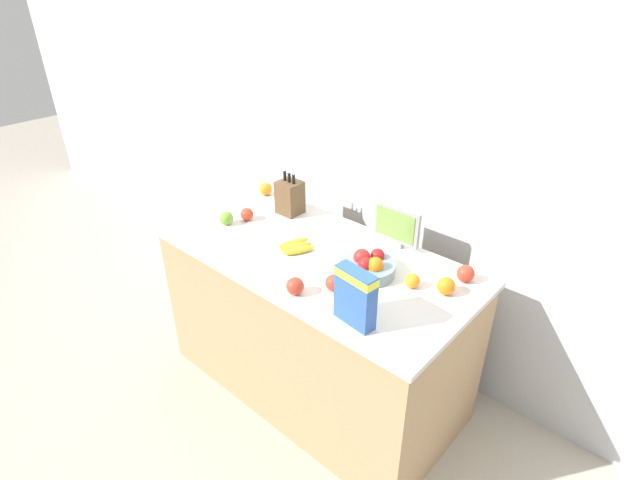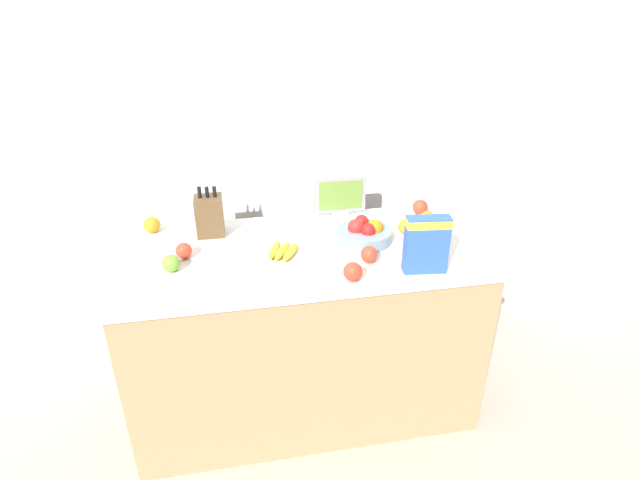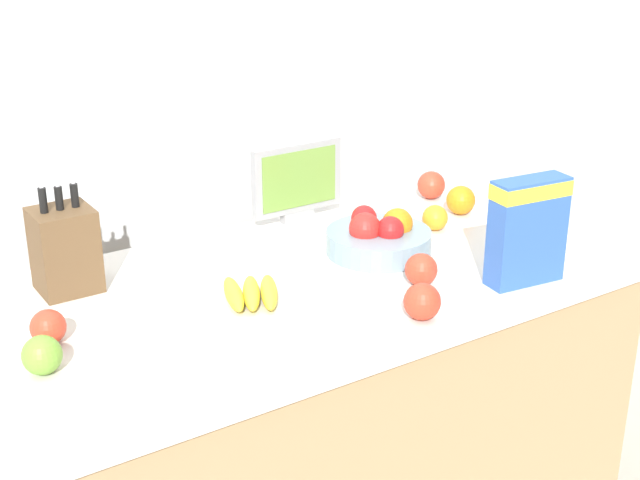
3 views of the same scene
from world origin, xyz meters
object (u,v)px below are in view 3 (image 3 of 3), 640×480
object	(u,v)px
small_monitor	(297,180)
apple_middle	(431,185)
apple_by_knife_block	(421,270)
knife_block	(65,249)
apple_rear	(422,302)
apple_leftmost	(42,355)
apple_near_bananas	(48,327)
orange_front_center	(461,200)
fruit_bowl	(379,237)
banana_bunch	(251,293)
cereal_box	(528,226)
orange_front_left	(435,218)

from	to	relation	value
small_monitor	apple_middle	distance (m)	0.45
apple_middle	apple_by_knife_block	bearing A→B (deg)	-132.05
knife_block	small_monitor	size ratio (longest dim) A/B	1.08
apple_rear	apple_leftmost	xyz separation A→B (m)	(-0.76, 0.22, -0.00)
apple_near_bananas	apple_by_knife_block	bearing A→B (deg)	-13.37
orange_front_center	apple_middle	bearing A→B (deg)	83.35
knife_block	fruit_bowl	distance (m)	0.77
small_monitor	apple_near_bananas	size ratio (longest dim) A/B	3.71
small_monitor	apple_leftmost	size ratio (longest dim) A/B	3.53
banana_bunch	orange_front_center	size ratio (longest dim) A/B	2.52
cereal_box	knife_block	bearing A→B (deg)	155.72
fruit_bowl	apple_near_bananas	size ratio (longest dim) A/B	3.63
knife_block	orange_front_left	size ratio (longest dim) A/B	4.24
small_monitor	banana_bunch	size ratio (longest dim) A/B	1.32
knife_block	apple_by_knife_block	bearing A→B (deg)	-31.51
apple_near_bananas	apple_rear	bearing A→B (deg)	-25.17
orange_front_center	apple_by_knife_block	bearing A→B (deg)	-142.01
apple_rear	cereal_box	bearing A→B (deg)	3.44
banana_bunch	apple_by_knife_block	world-z (taller)	apple_by_knife_block
small_monitor	apple_middle	world-z (taller)	small_monitor
orange_front_center	orange_front_left	size ratio (longest dim) A/B	1.18
cereal_box	fruit_bowl	xyz separation A→B (m)	(-0.18, 0.33, -0.10)
knife_block	apple_leftmost	xyz separation A→B (m)	(-0.17, -0.35, -0.06)
apple_leftmost	apple_middle	bearing A→B (deg)	16.53
orange_front_left	cereal_box	bearing A→B (deg)	-96.70
fruit_bowl	cereal_box	bearing A→B (deg)	-61.77
fruit_bowl	apple_by_knife_block	size ratio (longest dim) A/B	3.47
apple_by_knife_block	fruit_bowl	bearing A→B (deg)	80.38
knife_block	apple_leftmost	world-z (taller)	knife_block
small_monitor	banana_bunch	world-z (taller)	small_monitor
apple_rear	small_monitor	bearing A→B (deg)	81.90
apple_middle	apple_rear	xyz separation A→B (m)	(-0.53, -0.60, -0.00)
small_monitor	orange_front_left	world-z (taller)	small_monitor
apple_leftmost	apple_rear	bearing A→B (deg)	-16.30
small_monitor	orange_front_center	distance (m)	0.47
apple_middle	apple_by_knife_block	world-z (taller)	apple_middle
small_monitor	orange_front_left	size ratio (longest dim) A/B	3.92
banana_bunch	orange_front_center	xyz separation A→B (m)	(0.78, 0.17, 0.02)
orange_front_left	fruit_bowl	bearing A→B (deg)	-169.06
cereal_box	orange_front_left	size ratio (longest dim) A/B	3.64
knife_block	orange_front_center	world-z (taller)	knife_block
apple_middle	apple_by_knife_block	xyz separation A→B (m)	(-0.42, -0.47, -0.00)
apple_rear	knife_block	bearing A→B (deg)	136.09
cereal_box	orange_front_center	bearing A→B (deg)	73.32
apple_by_knife_block	apple_rear	bearing A→B (deg)	-128.62
knife_block	apple_by_knife_block	world-z (taller)	knife_block
apple_middle	orange_front_center	distance (m)	0.15
apple_leftmost	orange_front_center	size ratio (longest dim) A/B	0.94
cereal_box	banana_bunch	world-z (taller)	cereal_box
banana_bunch	apple_leftmost	world-z (taller)	apple_leftmost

